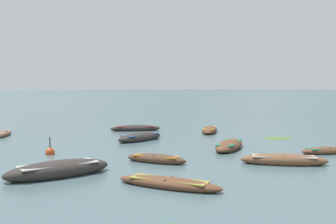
% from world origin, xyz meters
% --- Properties ---
extents(ground_plane, '(6000.00, 6000.00, 0.00)m').
position_xyz_m(ground_plane, '(0.00, 1500.00, 0.00)').
color(ground_plane, '#476066').
extents(mountain_1, '(805.53, 805.53, 239.42)m').
position_xyz_m(mountain_1, '(-695.27, 1473.78, 119.71)').
color(mountain_1, slate).
rests_on(mountain_1, ground).
extents(mountain_2, '(1325.57, 1325.57, 315.91)m').
position_xyz_m(mountain_2, '(-149.85, 1782.83, 157.95)').
color(mountain_2, '#4C5B56').
rests_on(mountain_2, ground).
extents(mountain_3, '(1039.29, 1039.29, 339.17)m').
position_xyz_m(mountain_3, '(646.33, 1908.87, 169.58)').
color(mountain_3, '#4C5B56').
rests_on(mountain_3, ground).
extents(rowboat_1, '(4.27, 2.51, 0.46)m').
position_xyz_m(rowboat_1, '(0.61, 8.81, 0.15)').
color(rowboat_1, brown).
rests_on(rowboat_1, ground).
extents(rowboat_2, '(4.44, 2.11, 0.62)m').
position_xyz_m(rowboat_2, '(-3.50, 27.58, 0.19)').
color(rowboat_2, '#2D2826').
rests_on(rowboat_2, ground).
extents(rowboat_3, '(4.40, 4.07, 0.82)m').
position_xyz_m(rowboat_3, '(-4.10, 10.33, 0.25)').
color(rowboat_3, '#2D2826').
rests_on(rowboat_3, ground).
extents(rowboat_5, '(2.58, 4.60, 0.65)m').
position_xyz_m(rowboat_5, '(3.68, 18.08, 0.20)').
color(rowboat_5, brown).
rests_on(rowboat_5, ground).
extents(rowboat_6, '(3.20, 1.82, 0.46)m').
position_xyz_m(rowboat_6, '(8.99, 16.79, 0.15)').
color(rowboat_6, brown).
rests_on(rowboat_6, ground).
extents(rowboat_8, '(1.70, 4.19, 0.62)m').
position_xyz_m(rowboat_8, '(2.84, 26.67, 0.20)').
color(rowboat_8, brown).
rests_on(rowboat_8, ground).
extents(rowboat_9, '(4.21, 1.51, 0.63)m').
position_xyz_m(rowboat_9, '(5.86, 13.48, 0.20)').
color(rowboat_9, brown).
rests_on(rowboat_9, ground).
extents(rowboat_10, '(3.29, 1.98, 0.52)m').
position_xyz_m(rowboat_10, '(-0.31, 13.52, 0.17)').
color(rowboat_10, '#4C3323').
rests_on(rowboat_10, ground).
extents(rowboat_11, '(1.62, 3.54, 0.48)m').
position_xyz_m(rowboat_11, '(-13.06, 23.25, 0.15)').
color(rowboat_11, brown).
rests_on(rowboat_11, ground).
extents(rowboat_12, '(3.48, 4.15, 0.69)m').
position_xyz_m(rowboat_12, '(-2.23, 21.45, 0.22)').
color(rowboat_12, '#2D2826').
rests_on(rowboat_12, ground).
extents(mooring_buoy, '(0.51, 0.51, 1.12)m').
position_xyz_m(mooring_buoy, '(-6.42, 15.44, 0.11)').
color(mooring_buoy, '#DB4C1E').
rests_on(mooring_buoy, ground).
extents(weed_patch_1, '(2.18, 1.81, 0.14)m').
position_xyz_m(weed_patch_1, '(7.66, 23.20, 0.00)').
color(weed_patch_1, '#477033').
rests_on(weed_patch_1, ground).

